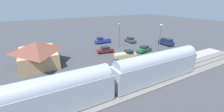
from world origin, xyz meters
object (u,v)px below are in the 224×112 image
(sedan_green, at_px, (144,49))
(light_pole_lot_center, at_px, (119,32))
(station_building, at_px, (38,53))
(pickup_tan, at_px, (125,55))
(suv_navy, at_px, (166,42))
(sedan_maroon, at_px, (105,50))
(sedan_charcoal, at_px, (130,40))
(pickup_blue, at_px, (102,40))
(pedestrian_on_platform, at_px, (185,55))
(light_pole_near_platform, at_px, (160,38))

(sedan_green, height_order, light_pole_lot_center, light_pole_lot_center)
(station_building, distance_m, pickup_tan, 19.96)
(sedan_green, xyz_separation_m, pickup_tan, (-1.84, 7.52, 0.15))
(station_building, relative_size, suv_navy, 2.25)
(sedan_maroon, bearing_deg, sedan_charcoal, -65.92)
(suv_navy, bearing_deg, sedan_green, 99.22)
(pickup_blue, xyz_separation_m, suv_navy, (-12.22, -16.90, 0.12))
(pedestrian_on_platform, height_order, pickup_blue, pickup_blue)
(pedestrian_on_platform, distance_m, sedan_green, 10.45)
(station_building, bearing_deg, sedan_maroon, -90.80)
(pickup_tan, relative_size, light_pole_lot_center, 0.79)
(station_building, distance_m, suv_navy, 37.13)
(pickup_tan, height_order, light_pole_near_platform, light_pole_near_platform)
(pickup_blue, distance_m, light_pole_near_platform, 21.29)
(sedan_maroon, bearing_deg, pickup_tan, -160.76)
(pickup_tan, relative_size, suv_navy, 1.14)
(suv_navy, xyz_separation_m, light_pole_near_platform, (-8.05, 12.02, 4.19))
(sedan_maroon, relative_size, pickup_tan, 0.83)
(sedan_green, distance_m, light_pole_lot_center, 9.31)
(sedan_charcoal, bearing_deg, light_pole_lot_center, 111.53)
(pedestrian_on_platform, bearing_deg, light_pole_lot_center, 23.36)
(suv_navy, bearing_deg, light_pole_lot_center, 66.41)
(station_building, distance_m, sedan_charcoal, 29.47)
(pickup_blue, bearing_deg, sedan_maroon, 158.72)
(sedan_green, height_order, light_pole_near_platform, light_pole_near_platform)
(suv_navy, distance_m, light_pole_near_platform, 15.06)
(sedan_charcoal, bearing_deg, sedan_maroon, 114.08)
(sedan_maroon, xyz_separation_m, suv_navy, (-2.92, -20.52, 0.27))
(sedan_maroon, height_order, pickup_tan, pickup_tan)
(pedestrian_on_platform, height_order, suv_navy, suv_navy)
(sedan_green, relative_size, pickup_tan, 0.84)
(sedan_maroon, bearing_deg, light_pole_near_platform, -142.22)
(pickup_blue, bearing_deg, sedan_green, -156.15)
(pickup_blue, xyz_separation_m, sedan_charcoal, (-3.72, -8.86, -0.15))
(suv_navy, bearing_deg, light_pole_near_platform, 123.82)
(sedan_maroon, relative_size, light_pole_near_platform, 0.55)
(suv_navy, bearing_deg, pedestrian_on_platform, 150.03)
(pickup_tan, height_order, light_pole_lot_center, light_pole_lot_center)
(light_pole_near_platform, bearing_deg, station_building, 65.82)
(sedan_charcoal, bearing_deg, light_pole_near_platform, 166.47)
(station_building, xyz_separation_m, sedan_green, (-4.89, -26.23, -1.85))
(station_building, bearing_deg, sedan_green, -100.56)
(sedan_maroon, bearing_deg, pickup_blue, -21.28)
(pickup_blue, xyz_separation_m, light_pole_lot_center, (-6.09, -2.86, 3.55))
(suv_navy, bearing_deg, sedan_charcoal, 43.38)
(pickup_blue, distance_m, suv_navy, 20.85)
(pedestrian_on_platform, xyz_separation_m, pickup_blue, (23.51, 10.38, -0.25))
(station_building, height_order, pedestrian_on_platform, station_building)
(pickup_tan, relative_size, light_pole_near_platform, 0.66)
(station_building, height_order, light_pole_lot_center, light_pole_lot_center)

